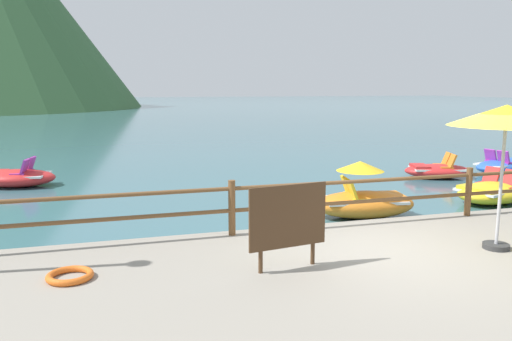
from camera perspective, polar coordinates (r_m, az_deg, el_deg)
ground_plane at (r=46.85m, az=-11.04°, el=5.71°), size 200.00×200.00×0.00m
promenade_dock at (r=6.71m, az=26.90°, el=-15.38°), size 28.00×8.00×0.40m
dock_railing at (r=9.39m, az=11.53°, el=-2.56°), size 23.92×0.12×0.95m
sign_board at (r=6.96m, az=3.62°, el=-5.34°), size 1.17×0.23×1.19m
beach_umbrella at (r=8.48m, az=26.41°, el=5.38°), size 1.70×1.70×2.24m
life_ring at (r=7.22m, az=-20.26°, el=-11.07°), size 0.61×0.61×0.09m
pedal_boat_0 at (r=11.56m, az=12.08°, el=-3.16°), size 2.45×1.51×1.28m
pedal_boat_3 at (r=16.42m, az=-25.42°, el=-0.71°), size 2.41×1.69×0.85m
pedal_boat_4 at (r=19.12m, az=26.09°, el=0.49°), size 2.52×1.69×0.82m
pedal_boat_5 at (r=14.08m, az=25.09°, el=-2.22°), size 2.43×1.90×0.85m
pedal_boat_6 at (r=17.28m, az=19.79°, el=0.02°), size 2.37×1.76×0.81m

